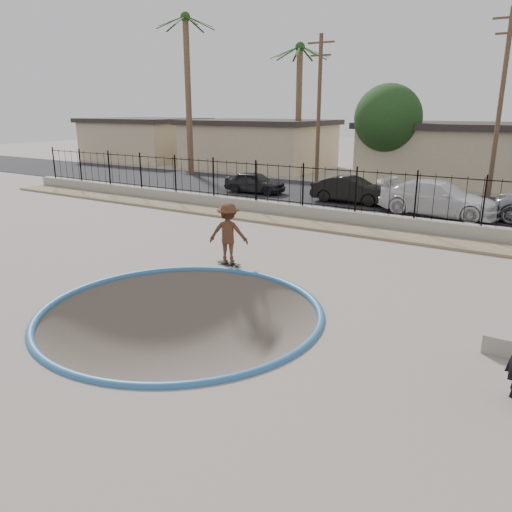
{
  "coord_description": "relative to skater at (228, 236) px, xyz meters",
  "views": [
    {
      "loc": [
        7.63,
        -9.59,
        4.83
      ],
      "look_at": [
        0.28,
        2.0,
        0.74
      ],
      "focal_mm": 35.0,
      "sensor_mm": 36.0,
      "label": 1
    }
  ],
  "objects": [
    {
      "name": "coping_ring",
      "position": [
        1.25,
        -3.79,
        -0.96
      ],
      "size": [
        7.04,
        7.04,
        0.2
      ],
      "primitive_type": "torus",
      "color": "#2E6396",
      "rests_on": "ground"
    },
    {
      "name": "palm_left",
      "position": [
        -15.75,
        17.21,
        6.99
      ],
      "size": [
        2.3,
        2.3,
        11.3
      ],
      "color": "brown",
      "rests_on": "ground"
    },
    {
      "name": "car_a",
      "position": [
        -6.8,
        12.21,
        -0.31
      ],
      "size": [
        3.71,
        1.7,
        1.23
      ],
      "primitive_type": "imported",
      "rotation": [
        0.0,
        0.0,
        1.64
      ],
      "color": "black",
      "rests_on": "street"
    },
    {
      "name": "fence",
      "position": [
        1.25,
        7.51,
        0.54
      ],
      "size": [
        40.0,
        0.04,
        1.8
      ],
      "color": "black",
      "rests_on": "retaining_wall"
    },
    {
      "name": "car_b",
      "position": [
        -0.8,
        12.21,
        -0.24
      ],
      "size": [
        4.17,
        1.52,
        1.36
      ],
      "primitive_type": "imported",
      "rotation": [
        0.0,
        0.0,
        1.59
      ],
      "color": "black",
      "rests_on": "street"
    },
    {
      "name": "utility_pole_mid",
      "position": [
        5.25,
        16.21,
        3.99
      ],
      "size": [
        1.7,
        0.24,
        9.5
      ],
      "color": "#473323",
      "rests_on": "ground"
    },
    {
      "name": "retaining_wall",
      "position": [
        1.25,
        7.51,
        -0.66
      ],
      "size": [
        42.0,
        0.45,
        0.6
      ],
      "primitive_type": "cube",
      "color": "gray",
      "rests_on": "ground"
    },
    {
      "name": "ground",
      "position": [
        1.25,
        9.21,
        -2.06
      ],
      "size": [
        120.0,
        120.0,
        2.2
      ],
      "primitive_type": "cube",
      "color": "gray",
      "rests_on": "ground"
    },
    {
      "name": "skater",
      "position": [
        0.0,
        0.0,
        0.0
      ],
      "size": [
        1.42,
        1.13,
        1.92
      ],
      "primitive_type": "imported",
      "rotation": [
        0.0,
        0.0,
        3.53
      ],
      "color": "brown",
      "rests_on": "ground"
    },
    {
      "name": "street",
      "position": [
        1.25,
        14.21,
        -0.94
      ],
      "size": [
        90.0,
        8.0,
        0.04
      ],
      "primitive_type": "cube",
      "color": "black",
      "rests_on": "ground"
    },
    {
      "name": "house_west_far",
      "position": [
        -26.75,
        23.71,
        1.01
      ],
      "size": [
        10.6,
        8.6,
        3.9
      ],
      "color": "tan",
      "rests_on": "ground"
    },
    {
      "name": "utility_pole_left",
      "position": [
        -4.75,
        16.21,
        3.74
      ],
      "size": [
        1.7,
        0.24,
        9.0
      ],
      "color": "#473323",
      "rests_on": "ground"
    },
    {
      "name": "rock_strip",
      "position": [
        1.25,
        6.41,
        -0.91
      ],
      "size": [
        42.0,
        1.6,
        0.11
      ],
      "primitive_type": "cube",
      "color": "tan",
      "rests_on": "ground"
    },
    {
      "name": "street_tree_left",
      "position": [
        -1.75,
        20.21,
        3.23
      ],
      "size": [
        4.32,
        4.32,
        6.36
      ],
      "color": "#473323",
      "rests_on": "ground"
    },
    {
      "name": "house_west",
      "position": [
        -13.75,
        23.71,
        1.01
      ],
      "size": [
        11.6,
        8.6,
        3.9
      ],
      "color": "tan",
      "rests_on": "ground"
    },
    {
      "name": "palm_mid",
      "position": [
        -8.75,
        21.21,
        5.73
      ],
      "size": [
        2.3,
        2.3,
        9.3
      ],
      "color": "brown",
      "rests_on": "ground"
    },
    {
      "name": "house_center",
      "position": [
        1.25,
        23.71,
        1.01
      ],
      "size": [
        10.6,
        8.6,
        3.9
      ],
      "color": "tan",
      "rests_on": "ground"
    },
    {
      "name": "skateboard",
      "position": [
        0.0,
        -0.0,
        -0.9
      ],
      "size": [
        0.82,
        0.22,
        0.07
      ],
      "rotation": [
        0.0,
        0.0,
        -0.02
      ],
      "color": "black",
      "rests_on": "ground"
    },
    {
      "name": "bowl_pit",
      "position": [
        1.25,
        -3.79,
        -0.96
      ],
      "size": [
        6.84,
        6.84,
        1.8
      ],
      "primitive_type": null,
      "color": "#534A40",
      "rests_on": "ground"
    },
    {
      "name": "car_c",
      "position": [
        3.8,
        11.39,
        -0.14
      ],
      "size": [
        5.58,
        2.65,
        1.57
      ],
      "primitive_type": "imported",
      "rotation": [
        0.0,
        0.0,
        1.49
      ],
      "color": "silver",
      "rests_on": "street"
    }
  ]
}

